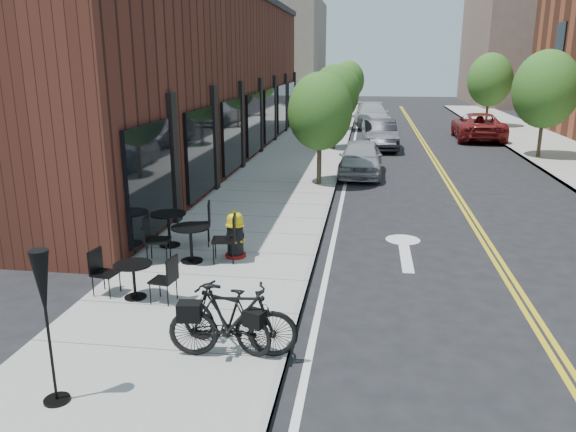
{
  "coord_description": "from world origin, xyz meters",
  "views": [
    {
      "loc": [
        1.05,
        -10.2,
        4.31
      ],
      "look_at": [
        -0.62,
        1.51,
        1.0
      ],
      "focal_mm": 35.0,
      "sensor_mm": 36.0,
      "label": 1
    }
  ],
  "objects_px": {
    "fire_hydrant": "(235,235)",
    "bicycle_right": "(233,321)",
    "patio_umbrella": "(44,295)",
    "parked_car_a": "(361,158)",
    "bistro_set_a": "(134,276)",
    "parked_car_c": "(372,115)",
    "bistro_set_c": "(191,239)",
    "parked_car_b": "(379,134)",
    "parked_car_far": "(478,126)",
    "bistro_set_b": "(169,225)",
    "bicycle_left": "(224,317)"
  },
  "relations": [
    {
      "from": "bicycle_left",
      "to": "bistro_set_c",
      "type": "height_order",
      "value": "bistro_set_c"
    },
    {
      "from": "fire_hydrant",
      "to": "bistro_set_a",
      "type": "relative_size",
      "value": 0.65
    },
    {
      "from": "bistro_set_a",
      "to": "patio_umbrella",
      "type": "height_order",
      "value": "patio_umbrella"
    },
    {
      "from": "bicycle_left",
      "to": "parked_car_b",
      "type": "distance_m",
      "value": 20.98
    },
    {
      "from": "bistro_set_b",
      "to": "parked_car_far",
      "type": "height_order",
      "value": "parked_car_far"
    },
    {
      "from": "bistro_set_b",
      "to": "parked_car_b",
      "type": "relative_size",
      "value": 0.44
    },
    {
      "from": "patio_umbrella",
      "to": "parked_car_far",
      "type": "distance_m",
      "value": 28.31
    },
    {
      "from": "bicycle_right",
      "to": "bistro_set_b",
      "type": "relative_size",
      "value": 0.97
    },
    {
      "from": "bistro_set_a",
      "to": "bistro_set_c",
      "type": "distance_m",
      "value": 2.03
    },
    {
      "from": "bicycle_left",
      "to": "bistro_set_b",
      "type": "relative_size",
      "value": 0.85
    },
    {
      "from": "bistro_set_b",
      "to": "parked_car_a",
      "type": "height_order",
      "value": "parked_car_a"
    },
    {
      "from": "fire_hydrant",
      "to": "bicycle_left",
      "type": "xyz_separation_m",
      "value": [
        0.78,
        -3.98,
        -0.0
      ]
    },
    {
      "from": "bistro_set_a",
      "to": "bistro_set_b",
      "type": "relative_size",
      "value": 0.83
    },
    {
      "from": "fire_hydrant",
      "to": "bistro_set_c",
      "type": "relative_size",
      "value": 0.55
    },
    {
      "from": "parked_car_far",
      "to": "parked_car_a",
      "type": "bearing_deg",
      "value": 62.53
    },
    {
      "from": "bistro_set_c",
      "to": "fire_hydrant",
      "type": "bearing_deg",
      "value": 17.78
    },
    {
      "from": "bicycle_right",
      "to": "parked_car_b",
      "type": "distance_m",
      "value": 21.18
    },
    {
      "from": "fire_hydrant",
      "to": "bistro_set_a",
      "type": "xyz_separation_m",
      "value": [
        -1.3,
        -2.43,
        -0.07
      ]
    },
    {
      "from": "fire_hydrant",
      "to": "bistro_set_b",
      "type": "distance_m",
      "value": 1.77
    },
    {
      "from": "fire_hydrant",
      "to": "parked_car_a",
      "type": "relative_size",
      "value": 0.26
    },
    {
      "from": "bistro_set_b",
      "to": "parked_car_a",
      "type": "xyz_separation_m",
      "value": [
        4.23,
        9.49,
        0.05
      ]
    },
    {
      "from": "bistro_set_c",
      "to": "bistro_set_b",
      "type": "bearing_deg",
      "value": 121.61
    },
    {
      "from": "bicycle_left",
      "to": "bicycle_right",
      "type": "distance_m",
      "value": 0.31
    },
    {
      "from": "fire_hydrant",
      "to": "bistro_set_c",
      "type": "height_order",
      "value": "fire_hydrant"
    },
    {
      "from": "patio_umbrella",
      "to": "parked_car_a",
      "type": "xyz_separation_m",
      "value": [
        3.54,
        15.63,
        -0.9
      ]
    },
    {
      "from": "bistro_set_a",
      "to": "parked_car_far",
      "type": "distance_m",
      "value": 25.44
    },
    {
      "from": "fire_hydrant",
      "to": "bicycle_right",
      "type": "relative_size",
      "value": 0.56
    },
    {
      "from": "bicycle_left",
      "to": "parked_car_b",
      "type": "bearing_deg",
      "value": -164.6
    },
    {
      "from": "fire_hydrant",
      "to": "parked_car_a",
      "type": "xyz_separation_m",
      "value": [
        2.54,
        10.0,
        0.06
      ]
    },
    {
      "from": "parked_car_b",
      "to": "bistro_set_a",
      "type": "bearing_deg",
      "value": -107.69
    },
    {
      "from": "bistro_set_b",
      "to": "bistro_set_c",
      "type": "xyz_separation_m",
      "value": [
        0.83,
        -0.95,
        -0.0
      ]
    },
    {
      "from": "parked_car_a",
      "to": "bistro_set_b",
      "type": "bearing_deg",
      "value": -113.02
    },
    {
      "from": "bistro_set_a",
      "to": "parked_car_c",
      "type": "relative_size",
      "value": 0.31
    },
    {
      "from": "bicycle_right",
      "to": "patio_umbrella",
      "type": "height_order",
      "value": "patio_umbrella"
    },
    {
      "from": "bicycle_right",
      "to": "parked_car_c",
      "type": "height_order",
      "value": "parked_car_c"
    },
    {
      "from": "bistro_set_c",
      "to": "parked_car_b",
      "type": "relative_size",
      "value": 0.44
    },
    {
      "from": "bicycle_right",
      "to": "bistro_set_b",
      "type": "bearing_deg",
      "value": 23.29
    },
    {
      "from": "parked_car_a",
      "to": "bicycle_right",
      "type": "bearing_deg",
      "value": -95.3
    },
    {
      "from": "bistro_set_b",
      "to": "bistro_set_c",
      "type": "height_order",
      "value": "bistro_set_b"
    },
    {
      "from": "bistro_set_b",
      "to": "parked_car_far",
      "type": "relative_size",
      "value": 0.36
    },
    {
      "from": "parked_car_b",
      "to": "parked_car_far",
      "type": "xyz_separation_m",
      "value": [
        5.43,
        4.09,
        0.02
      ]
    },
    {
      "from": "parked_car_b",
      "to": "parked_car_c",
      "type": "relative_size",
      "value": 0.84
    },
    {
      "from": "bistro_set_b",
      "to": "parked_car_c",
      "type": "height_order",
      "value": "parked_car_c"
    },
    {
      "from": "parked_car_c",
      "to": "parked_car_b",
      "type": "bearing_deg",
      "value": -92.37
    },
    {
      "from": "patio_umbrella",
      "to": "bistro_set_b",
      "type": "bearing_deg",
      "value": 96.44
    },
    {
      "from": "bicycle_left",
      "to": "parked_car_far",
      "type": "xyz_separation_m",
      "value": [
        8.0,
        24.91,
        0.13
      ]
    },
    {
      "from": "patio_umbrella",
      "to": "parked_car_b",
      "type": "bearing_deg",
      "value": 79.07
    },
    {
      "from": "bistro_set_b",
      "to": "bistro_set_a",
      "type": "bearing_deg",
      "value": -96.36
    },
    {
      "from": "bistro_set_c",
      "to": "parked_car_c",
      "type": "relative_size",
      "value": 0.37
    },
    {
      "from": "bicycle_right",
      "to": "parked_car_b",
      "type": "height_order",
      "value": "parked_car_b"
    }
  ]
}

